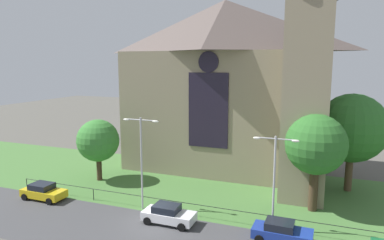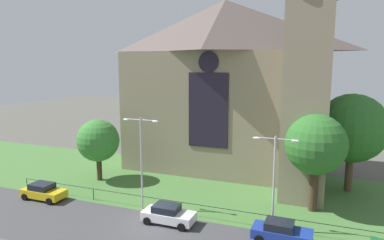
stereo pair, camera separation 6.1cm
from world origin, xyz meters
name	(u,v)px [view 1 (the left image)]	position (x,y,z in m)	size (l,w,h in m)	color
ground	(197,184)	(0.00, 10.00, 0.00)	(160.00, 160.00, 0.00)	#56544C
road_asphalt	(141,236)	(0.00, -2.00, 0.00)	(120.00, 8.00, 0.01)	#424244
grass_verge	(190,191)	(0.00, 8.00, 0.00)	(120.00, 20.00, 0.01)	#477538
church_building	(229,84)	(1.41, 17.25, 10.27)	(23.20, 16.20, 26.00)	gray
iron_railing	(173,202)	(0.63, 2.50, 0.98)	(32.59, 0.07, 1.13)	black
tree_right_far	(352,128)	(14.83, 13.83, 6.38)	(6.77, 6.77, 9.79)	brown
tree_left_near	(98,141)	(-10.46, 7.58, 4.41)	(4.56, 4.56, 6.72)	#423021
tree_right_near	(316,145)	(11.71, 7.43, 5.84)	(5.16, 5.16, 8.48)	#423021
streetlamp_near	(141,152)	(-2.26, 2.40, 5.19)	(3.37, 0.26, 8.14)	#B2B2B7
streetlamp_far	(274,170)	(9.00, 2.40, 4.77)	(3.37, 0.26, 7.38)	#B2B2B7
parked_car_yellow	(43,191)	(-12.08, 1.04, 0.74)	(4.21, 2.05, 1.51)	gold
parked_car_white	(168,214)	(1.04, 0.66, 0.74)	(4.21, 2.03, 1.51)	silver
parked_car_blue	(282,232)	(9.86, 0.89, 0.74)	(4.23, 2.09, 1.51)	#1E3899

